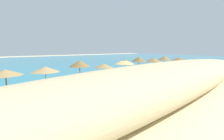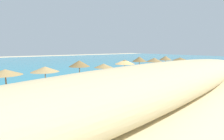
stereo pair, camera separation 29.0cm
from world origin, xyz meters
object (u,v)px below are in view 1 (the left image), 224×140
beach_umbrella_8 (179,59)px  lounge_chair_3 (156,73)px  beach_umbrella_0 (5,73)px  beach_ball (26,94)px  beach_umbrella_3 (104,66)px  lounge_chair_0 (89,86)px  cooler_box (120,85)px  beach_umbrella_1 (45,69)px  lounge_chair_2 (168,71)px  beach_umbrella_5 (139,59)px  lounge_chair_1 (186,69)px  beach_umbrella_7 (165,58)px  beach_umbrella_4 (125,62)px  beach_umbrella_2 (80,64)px  beach_umbrella_6 (154,60)px

beach_umbrella_8 → lounge_chair_3: beach_umbrella_8 is taller
beach_umbrella_0 → beach_ball: (1.39, 0.30, -2.02)m
beach_umbrella_3 → lounge_chair_0: bearing=-155.8°
beach_umbrella_3 → cooler_box: size_ratio=3.99×
beach_umbrella_8 → lounge_chair_0: bearing=-176.4°
beach_umbrella_1 → cooler_box: beach_umbrella_1 is taller
beach_umbrella_1 → lounge_chair_2: size_ratio=1.72×
beach_umbrella_5 → lounge_chair_1: beach_umbrella_5 is taller
beach_umbrella_1 → lounge_chair_3: size_ratio=1.56×
beach_umbrella_8 → cooler_box: 15.29m
beach_umbrella_5 → beach_umbrella_7: 6.17m
beach_umbrella_4 → lounge_chair_0: (-5.82, -1.22, -1.97)m
lounge_chair_1 → lounge_chair_3: 7.68m
lounge_chair_0 → lounge_chair_2: (14.89, 0.95, 0.03)m
beach_umbrella_8 → beach_umbrella_2: bearing=180.0°
beach_umbrella_0 → beach_umbrella_1: (3.09, 0.26, -0.02)m
lounge_chair_1 → cooler_box: bearing=113.6°
lounge_chair_1 → cooler_box: (-15.93, -1.14, -0.27)m
beach_umbrella_1 → lounge_chair_2: (18.49, -0.64, -1.73)m
beach_umbrella_0 → beach_umbrella_3: beach_umbrella_0 is taller
beach_umbrella_5 → beach_ball: beach_umbrella_5 is taller
beach_umbrella_4 → beach_umbrella_8: bearing=-0.4°
beach_umbrella_0 → lounge_chair_0: beach_umbrella_0 is taller
beach_umbrella_3 → lounge_chair_2: beach_umbrella_3 is taller
lounge_chair_2 → cooler_box: bearing=66.1°
beach_umbrella_6 → cooler_box: size_ratio=4.48×
lounge_chair_2 → cooler_box: 11.77m
beach_umbrella_2 → beach_umbrella_7: bearing=2.1°
beach_umbrella_2 → lounge_chair_2: bearing=-0.7°
beach_umbrella_2 → lounge_chair_1: size_ratio=1.73×
beach_umbrella_0 → beach_ball: 2.47m
beach_umbrella_3 → beach_umbrella_5: 6.17m
beach_umbrella_0 → beach_umbrella_5: bearing=0.7°
lounge_chair_3 → beach_umbrella_2: bearing=89.5°
beach_umbrella_5 → lounge_chair_2: (6.15, -0.58, -2.15)m
beach_umbrella_0 → lounge_chair_1: (25.87, -1.02, -1.74)m
beach_umbrella_1 → beach_ball: beach_umbrella_1 is taller
lounge_chair_0 → beach_ball: size_ratio=5.11×
beach_umbrella_8 → beach_ball: 23.67m
beach_umbrella_8 → lounge_chair_3: (-6.76, -0.40, -1.76)m
beach_umbrella_6 → beach_ball: size_ratio=8.04×
beach_umbrella_6 → lounge_chair_2: size_ratio=1.83×
beach_umbrella_3 → lounge_chair_3: beach_umbrella_3 is taller
lounge_chair_1 → cooler_box: lounge_chair_1 is taller
beach_umbrella_6 → lounge_chair_3: 2.01m
lounge_chair_0 → lounge_chair_3: 11.54m
beach_umbrella_0 → beach_umbrella_8: 24.96m
beach_umbrella_1 → beach_umbrella_2: bearing=-7.8°
lounge_chair_0 → beach_umbrella_8: bearing=-99.0°
beach_umbrella_0 → lounge_chair_2: bearing=-1.0°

